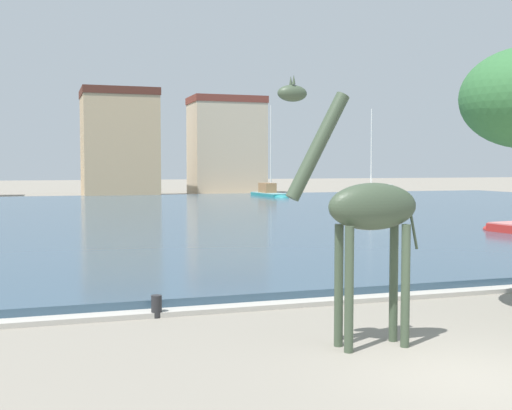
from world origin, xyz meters
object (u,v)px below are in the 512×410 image
Objects in this scene: giraffe_statue at (366,212)px; mooring_bollard at (157,306)px; sailboat_green at (371,200)px; sailboat_teal at (271,194)px.

giraffe_statue reaches higher than mooring_bollard.
sailboat_teal reaches higher than sailboat_green.
sailboat_teal is (16.02, 51.40, -1.98)m from giraffe_statue.
giraffe_statue is at bearing -47.57° from mooring_bollard.
sailboat_teal reaches higher than mooring_bollard.
mooring_bollard is at bearing -112.01° from sailboat_teal.
sailboat_green is (19.94, 37.46, -1.94)m from giraffe_statue.
sailboat_green is at bearing 61.97° from giraffe_statue.
giraffe_statue is 0.53× the size of sailboat_teal.
sailboat_teal is (-3.92, 13.94, -0.05)m from sailboat_green.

